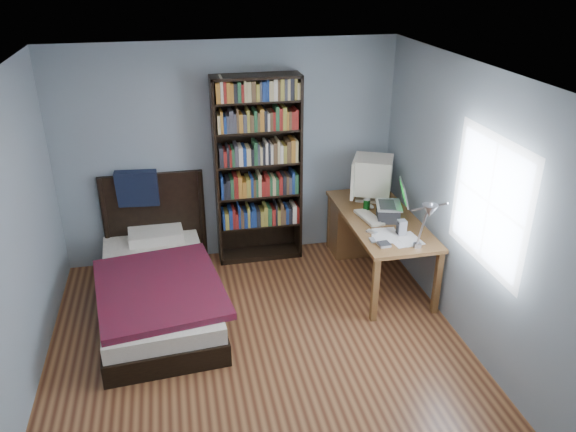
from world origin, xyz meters
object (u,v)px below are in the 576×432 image
(bed, at_px, (158,284))
(desk_lamp, at_px, (428,214))
(bookshelf, at_px, (258,171))
(soda_can, at_px, (367,205))
(crt_monitor, at_px, (371,176))
(laptop, at_px, (390,209))
(speaker, at_px, (402,228))
(desk, at_px, (365,225))
(keyboard, at_px, (369,218))

(bed, bearing_deg, desk_lamp, -23.79)
(bookshelf, bearing_deg, bed, -145.63)
(bed, bearing_deg, soda_can, 6.55)
(crt_monitor, bearing_deg, laptop, -87.22)
(desk_lamp, xyz_separation_m, speaker, (0.08, 0.68, -0.46))
(desk, xyz_separation_m, bookshelf, (-1.21, 0.27, 0.66))
(desk_lamp, xyz_separation_m, keyboard, (-0.11, 1.11, -0.53))
(bookshelf, bearing_deg, crt_monitor, -10.99)
(laptop, height_order, desk_lamp, desk_lamp)
(crt_monitor, relative_size, speaker, 3.72)
(keyboard, bearing_deg, speaker, -74.69)
(desk, relative_size, bed, 0.75)
(laptop, relative_size, desk_lamp, 0.61)
(desk, xyz_separation_m, laptop, (0.07, -0.53, 0.43))
(crt_monitor, distance_m, bed, 2.62)
(laptop, relative_size, speaker, 2.59)
(keyboard, height_order, bookshelf, bookshelf)
(crt_monitor, height_order, desk_lamp, desk_lamp)
(laptop, xyz_separation_m, bookshelf, (-1.28, 0.80, 0.24))
(laptop, bearing_deg, keyboard, 165.53)
(crt_monitor, xyz_separation_m, speaker, (0.01, -0.93, -0.21))
(desk, distance_m, bookshelf, 1.40)
(bed, bearing_deg, crt_monitor, 13.12)
(speaker, bearing_deg, keyboard, 115.26)
(desk, distance_m, soda_can, 0.48)
(bed, bearing_deg, speaker, -8.38)
(crt_monitor, relative_size, soda_can, 4.45)
(keyboard, bearing_deg, bed, 173.08)
(bookshelf, bearing_deg, soda_can, -26.29)
(soda_can, xyz_separation_m, bed, (-2.30, -0.26, -0.54))
(keyboard, relative_size, soda_can, 3.07)
(desk, xyz_separation_m, soda_can, (-0.10, -0.28, 0.38))
(laptop, relative_size, keyboard, 1.01)
(soda_can, distance_m, bookshelf, 1.27)
(desk_lamp, xyz_separation_m, bookshelf, (-1.18, 1.85, -0.19))
(laptop, xyz_separation_m, soda_can, (-0.17, 0.25, -0.05))
(crt_monitor, bearing_deg, soda_can, -115.20)
(speaker, bearing_deg, desk_lamp, -95.54)
(desk, distance_m, crt_monitor, 0.60)
(crt_monitor, bearing_deg, bookshelf, 169.01)
(keyboard, xyz_separation_m, speaker, (0.19, -0.43, 0.07))
(keyboard, relative_size, bed, 0.18)
(crt_monitor, bearing_deg, bed, -166.88)
(desk_lamp, distance_m, bed, 2.78)
(bookshelf, relative_size, bed, 0.96)
(laptop, bearing_deg, desk_lamp, -95.51)
(crt_monitor, distance_m, bookshelf, 1.28)
(desk, relative_size, soda_can, 12.51)
(desk, distance_m, keyboard, 0.59)
(laptop, xyz_separation_m, bed, (-2.47, -0.01, -0.59))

